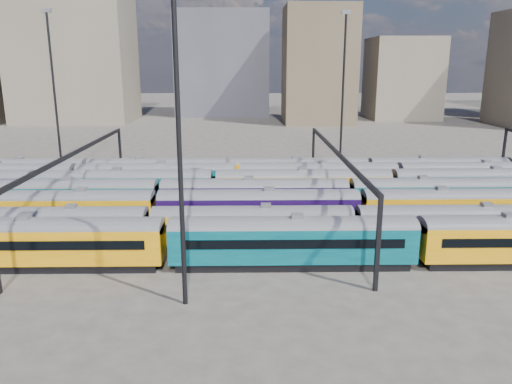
{
  "coord_description": "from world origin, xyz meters",
  "views": [
    {
      "loc": [
        -0.19,
        -56.67,
        17.75
      ],
      "look_at": [
        0.74,
        0.18,
        3.0
      ],
      "focal_mm": 35.0,
      "sensor_mm": 36.0,
      "label": 1
    }
  ],
  "objects_px": {
    "rake_0": "(166,237)",
    "rake_2": "(259,205)",
    "rake_1": "(252,222)",
    "mast_2": "(178,119)"
  },
  "relations": [
    {
      "from": "rake_0",
      "to": "rake_1",
      "type": "bearing_deg",
      "value": 33.17
    },
    {
      "from": "mast_2",
      "to": "rake_1",
      "type": "bearing_deg",
      "value": 66.48
    },
    {
      "from": "rake_0",
      "to": "mast_2",
      "type": "bearing_deg",
      "value": -70.87
    },
    {
      "from": "rake_2",
      "to": "mast_2",
      "type": "distance_m",
      "value": 21.17
    },
    {
      "from": "rake_0",
      "to": "rake_2",
      "type": "distance_m",
      "value": 13.04
    },
    {
      "from": "rake_0",
      "to": "rake_1",
      "type": "height_order",
      "value": "rake_0"
    },
    {
      "from": "rake_0",
      "to": "rake_2",
      "type": "height_order",
      "value": "rake_0"
    },
    {
      "from": "rake_1",
      "to": "rake_2",
      "type": "xyz_separation_m",
      "value": [
        0.72,
        5.0,
        0.25
      ]
    },
    {
      "from": "rake_1",
      "to": "rake_2",
      "type": "height_order",
      "value": "rake_2"
    },
    {
      "from": "rake_0",
      "to": "rake_2",
      "type": "xyz_separation_m",
      "value": [
        8.37,
        10.0,
        -0.03
      ]
    }
  ]
}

